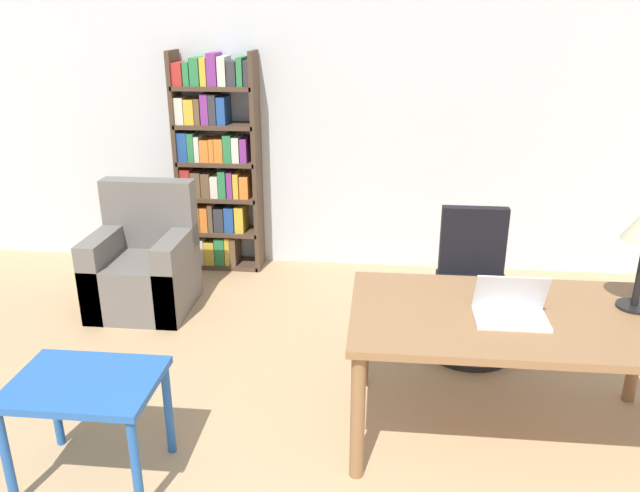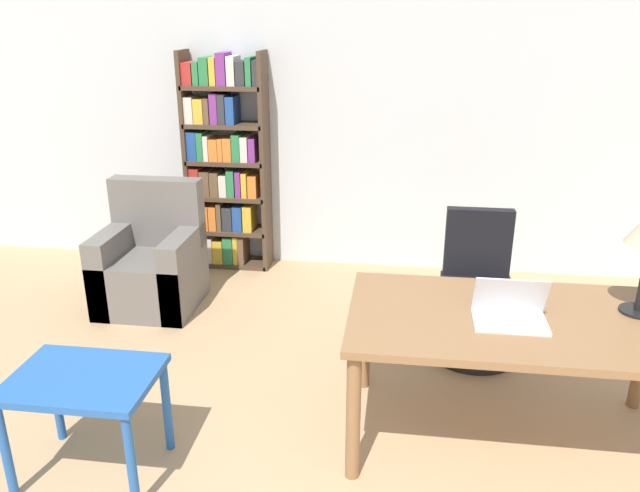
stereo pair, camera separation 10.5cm
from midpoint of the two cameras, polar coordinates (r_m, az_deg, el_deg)
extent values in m
cube|color=silver|center=(5.36, 6.53, 11.91)|extent=(8.00, 0.06, 2.70)
cube|color=olive|center=(3.29, 18.54, -6.47)|extent=(1.69, 0.92, 0.04)
cylinder|color=olive|center=(3.07, 4.07, -15.35)|extent=(0.07, 0.07, 0.69)
cylinder|color=olive|center=(3.75, 4.92, -8.18)|extent=(0.07, 0.07, 0.69)
cube|color=silver|center=(3.20, 17.87, -6.64)|extent=(0.35, 0.23, 0.02)
cube|color=silver|center=(3.21, 17.90, -4.31)|extent=(0.35, 0.10, 0.21)
cube|color=#19233D|center=(3.21, 17.89, -4.23)|extent=(0.32, 0.09, 0.18)
cylinder|color=black|center=(3.56, 27.77, -5.29)|extent=(0.18, 0.18, 0.01)
cylinder|color=black|center=(4.38, 14.38, -9.13)|extent=(0.60, 0.60, 0.04)
cylinder|color=#262626|center=(4.29, 14.61, -6.88)|extent=(0.06, 0.06, 0.35)
cube|color=black|center=(4.20, 14.88, -4.16)|extent=(0.45, 0.45, 0.10)
cube|color=black|center=(4.26, 14.95, 0.32)|extent=(0.43, 0.08, 0.46)
cube|color=#2356A3|center=(3.17, -19.96, -11.35)|extent=(0.68, 0.51, 0.04)
cylinder|color=#2356A3|center=(3.31, -25.97, -16.53)|extent=(0.04, 0.04, 0.51)
cylinder|color=#2356A3|center=(3.05, -15.88, -18.58)|extent=(0.04, 0.04, 0.51)
cylinder|color=#2356A3|center=(3.61, -22.23, -12.66)|extent=(0.04, 0.04, 0.51)
cylinder|color=#2356A3|center=(3.37, -12.95, -14.09)|extent=(0.04, 0.04, 0.51)
cube|color=#66605B|center=(4.96, -14.64, -3.10)|extent=(0.71, 0.68, 0.42)
cube|color=#66605B|center=(5.02, -14.04, 3.07)|extent=(0.71, 0.16, 0.53)
cube|color=#66605B|center=(5.03, -17.64, -1.91)|extent=(0.16, 0.68, 0.61)
cube|color=#66605B|center=(4.83, -11.69, -2.30)|extent=(0.16, 0.68, 0.61)
cube|color=#4C3828|center=(5.54, -11.28, 7.52)|extent=(0.04, 0.28, 1.86)
cube|color=#4C3828|center=(5.36, -4.46, 7.43)|extent=(0.04, 0.28, 1.86)
cube|color=#4C3828|center=(5.72, -7.48, -1.46)|extent=(0.67, 0.28, 0.04)
cube|color=#234C99|center=(5.75, -10.16, -0.27)|extent=(0.09, 0.24, 0.19)
cube|color=silver|center=(5.72, -9.37, -0.11)|extent=(0.07, 0.24, 0.23)
cube|color=gold|center=(5.70, -8.54, -0.26)|extent=(0.09, 0.24, 0.21)
cube|color=#2D7F47|center=(5.67, -7.63, -0.12)|extent=(0.09, 0.24, 0.25)
cube|color=gold|center=(5.65, -6.95, -0.11)|extent=(0.04, 0.24, 0.26)
cube|color=brown|center=(5.64, -6.46, -0.14)|extent=(0.05, 0.24, 0.26)
cube|color=#4C3828|center=(5.61, -7.63, 1.48)|extent=(0.67, 0.28, 0.04)
cube|color=orange|center=(5.64, -10.50, 3.00)|extent=(0.06, 0.24, 0.26)
cube|color=orange|center=(5.63, -9.74, 2.77)|extent=(0.08, 0.24, 0.21)
cube|color=orange|center=(5.61, -8.98, 2.75)|extent=(0.07, 0.24, 0.21)
cube|color=brown|center=(5.58, -8.40, 2.89)|extent=(0.04, 0.24, 0.25)
cube|color=#333338|center=(5.57, -7.69, 2.69)|extent=(0.08, 0.24, 0.21)
cube|color=#234C99|center=(5.55, -6.79, 2.71)|extent=(0.08, 0.24, 0.22)
cube|color=gold|center=(5.52, -5.89, 2.71)|extent=(0.08, 0.24, 0.23)
cube|color=#4C3828|center=(5.52, -7.78, 4.53)|extent=(0.67, 0.28, 0.04)
cube|color=#B72D28|center=(5.56, -10.57, 5.97)|extent=(0.09, 0.24, 0.24)
cube|color=brown|center=(5.53, -9.67, 5.83)|extent=(0.08, 0.24, 0.21)
cube|color=brown|center=(5.51, -8.83, 5.77)|extent=(0.07, 0.24, 0.21)
cube|color=silver|center=(5.49, -8.06, 5.65)|extent=(0.07, 0.24, 0.18)
cube|color=#2D7F47|center=(5.47, -7.37, 5.86)|extent=(0.06, 0.24, 0.23)
cube|color=#7F338C|center=(5.45, -6.71, 5.81)|extent=(0.05, 0.24, 0.22)
cube|color=gold|center=(5.44, -6.16, 5.74)|extent=(0.05, 0.24, 0.21)
cube|color=orange|center=(5.43, -5.44, 5.61)|extent=(0.07, 0.24, 0.19)
cube|color=#4C3828|center=(5.44, -7.93, 7.68)|extent=(0.67, 0.28, 0.04)
cube|color=#234C99|center=(5.49, -10.79, 9.12)|extent=(0.08, 0.24, 0.24)
cube|color=#2D7F47|center=(5.47, -10.07, 9.10)|extent=(0.05, 0.24, 0.24)
cube|color=silver|center=(5.46, -9.55, 8.95)|extent=(0.04, 0.24, 0.21)
cube|color=orange|center=(5.44, -8.90, 8.80)|extent=(0.08, 0.24, 0.18)
cube|color=orange|center=(5.42, -8.27, 8.84)|extent=(0.04, 0.24, 0.19)
cube|color=orange|center=(5.41, -7.65, 8.86)|extent=(0.07, 0.24, 0.19)
cube|color=#2D7F47|center=(5.38, -6.88, 9.03)|extent=(0.07, 0.24, 0.23)
cube|color=silver|center=(5.37, -6.16, 8.92)|extent=(0.06, 0.24, 0.21)
cube|color=#7F338C|center=(5.36, -5.45, 8.86)|extent=(0.06, 0.24, 0.20)
cube|color=#4C3828|center=(5.38, -8.10, 10.90)|extent=(0.67, 0.28, 0.04)
cube|color=silver|center=(5.44, -11.06, 12.18)|extent=(0.07, 0.24, 0.22)
cube|color=gold|center=(5.42, -10.20, 12.13)|extent=(0.08, 0.24, 0.20)
cube|color=brown|center=(5.40, -9.49, 12.17)|extent=(0.05, 0.24, 0.21)
cube|color=#7F338C|center=(5.38, -8.85, 12.39)|extent=(0.06, 0.24, 0.25)
cube|color=#333338|center=(5.36, -8.16, 12.38)|extent=(0.06, 0.24, 0.25)
cube|color=#234C99|center=(5.34, -7.40, 12.28)|extent=(0.07, 0.24, 0.22)
cube|color=#4C3828|center=(5.34, -8.26, 14.19)|extent=(0.67, 0.28, 0.04)
cube|color=#B72D28|center=(5.41, -11.21, 15.25)|extent=(0.09, 0.24, 0.18)
cube|color=#2D7F47|center=(5.38, -10.42, 15.31)|extent=(0.05, 0.24, 0.19)
cube|color=#2D7F47|center=(5.36, -9.70, 15.51)|extent=(0.07, 0.24, 0.22)
cube|color=gold|center=(5.34, -8.94, 15.54)|extent=(0.05, 0.24, 0.22)
cube|color=#7F338C|center=(5.32, -8.20, 15.75)|extent=(0.08, 0.24, 0.26)
cube|color=silver|center=(5.30, -7.32, 15.63)|extent=(0.07, 0.24, 0.23)
cube|color=#333338|center=(5.28, -6.47, 15.45)|extent=(0.07, 0.24, 0.19)
cube|color=#2D7F47|center=(5.27, -5.74, 15.63)|extent=(0.05, 0.24, 0.22)
cube|color=#333338|center=(5.25, -5.10, 15.51)|extent=(0.05, 0.24, 0.20)
camera|label=1|loc=(0.05, -89.10, 0.34)|focal=35.00mm
camera|label=2|loc=(0.05, 90.90, -0.34)|focal=35.00mm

